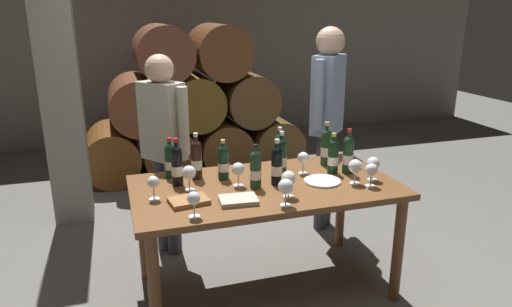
{
  "coord_description": "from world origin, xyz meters",
  "views": [
    {
      "loc": [
        -0.91,
        -2.65,
        1.84
      ],
      "look_at": [
        0.0,
        0.2,
        0.91
      ],
      "focal_mm": 32.6,
      "sensor_mm": 36.0,
      "label": 1
    }
  ],
  "objects_px": {
    "sommelier_presenting": "(327,111)",
    "wine_bottle_2": "(326,147)",
    "wine_bottle_1": "(333,156)",
    "wine_bottle_9": "(280,151)",
    "wine_bottle_4": "(196,159)",
    "wine_glass_2": "(371,170)",
    "wine_bottle_8": "(177,165)",
    "wine_glass_9": "(303,158)",
    "wine_glass_5": "(289,179)",
    "wine_bottle_5": "(256,169)",
    "wine_bottle_0": "(170,160)",
    "dining_table": "(265,197)",
    "wine_glass_0": "(373,164)",
    "wine_bottle_3": "(348,154)",
    "serving_plate": "(322,181)",
    "wine_bottle_6": "(281,156)",
    "leather_ledger": "(238,200)",
    "wine_glass_7": "(286,187)",
    "wine_glass_4": "(238,170)",
    "wine_glass_6": "(189,173)",
    "wine_bottle_10": "(223,162)",
    "taster_seated_left": "(164,139)",
    "wine_glass_1": "(355,167)",
    "tasting_notebook": "(189,201)",
    "wine_bottle_7": "(277,165)",
    "wine_glass_3": "(153,183)"
  },
  "relations": [
    {
      "from": "wine_bottle_1",
      "to": "wine_bottle_9",
      "type": "distance_m",
      "value": 0.37
    },
    {
      "from": "wine_bottle_2",
      "to": "wine_bottle_10",
      "type": "relative_size",
      "value": 1.18
    },
    {
      "from": "dining_table",
      "to": "wine_glass_0",
      "type": "distance_m",
      "value": 0.74
    },
    {
      "from": "wine_bottle_6",
      "to": "leather_ledger",
      "type": "distance_m",
      "value": 0.56
    },
    {
      "from": "wine_bottle_1",
      "to": "wine_bottle_3",
      "type": "xyz_separation_m",
      "value": [
        0.1,
        -0.03,
        0.01
      ]
    },
    {
      "from": "wine_glass_3",
      "to": "leather_ledger",
      "type": "height_order",
      "value": "wine_glass_3"
    },
    {
      "from": "wine_bottle_0",
      "to": "wine_bottle_8",
      "type": "height_order",
      "value": "wine_bottle_8"
    },
    {
      "from": "sommelier_presenting",
      "to": "wine_bottle_2",
      "type": "bearing_deg",
      "value": -116.24
    },
    {
      "from": "wine_bottle_1",
      "to": "wine_glass_6",
      "type": "height_order",
      "value": "wine_bottle_1"
    },
    {
      "from": "wine_bottle_3",
      "to": "serving_plate",
      "type": "distance_m",
      "value": 0.3
    },
    {
      "from": "tasting_notebook",
      "to": "leather_ledger",
      "type": "xyz_separation_m",
      "value": [
        0.28,
        -0.08,
        0.0
      ]
    },
    {
      "from": "wine_glass_6",
      "to": "wine_glass_9",
      "type": "bearing_deg",
      "value": 5.04
    },
    {
      "from": "wine_bottle_7",
      "to": "wine_bottle_8",
      "type": "height_order",
      "value": "wine_bottle_8"
    },
    {
      "from": "sommelier_presenting",
      "to": "wine_bottle_9",
      "type": "bearing_deg",
      "value": -140.66
    },
    {
      "from": "wine_bottle_9",
      "to": "leather_ledger",
      "type": "bearing_deg",
      "value": -132.03
    },
    {
      "from": "wine_glass_6",
      "to": "sommelier_presenting",
      "type": "distance_m",
      "value": 1.46
    },
    {
      "from": "wine_bottle_4",
      "to": "wine_bottle_10",
      "type": "height_order",
      "value": "wine_bottle_4"
    },
    {
      "from": "wine_glass_2",
      "to": "wine_glass_4",
      "type": "height_order",
      "value": "wine_glass_4"
    },
    {
      "from": "wine_glass_4",
      "to": "wine_glass_6",
      "type": "xyz_separation_m",
      "value": [
        -0.31,
        0.02,
        0.0
      ]
    },
    {
      "from": "wine_glass_9",
      "to": "wine_glass_0",
      "type": "bearing_deg",
      "value": -33.54
    },
    {
      "from": "wine_bottle_4",
      "to": "wine_glass_2",
      "type": "bearing_deg",
      "value": -25.02
    },
    {
      "from": "wine_glass_5",
      "to": "wine_glass_9",
      "type": "distance_m",
      "value": 0.44
    },
    {
      "from": "wine_glass_0",
      "to": "sommelier_presenting",
      "type": "height_order",
      "value": "sommelier_presenting"
    },
    {
      "from": "wine_bottle_10",
      "to": "wine_glass_6",
      "type": "distance_m",
      "value": 0.28
    },
    {
      "from": "wine_bottle_1",
      "to": "wine_glass_6",
      "type": "relative_size",
      "value": 1.76
    },
    {
      "from": "wine_bottle_3",
      "to": "wine_glass_2",
      "type": "xyz_separation_m",
      "value": [
        0.02,
        -0.27,
        -0.03
      ]
    },
    {
      "from": "wine_bottle_2",
      "to": "wine_glass_5",
      "type": "distance_m",
      "value": 0.68
    },
    {
      "from": "wine_bottle_9",
      "to": "wine_glass_4",
      "type": "xyz_separation_m",
      "value": [
        -0.36,
        -0.23,
        -0.02
      ]
    },
    {
      "from": "wine_glass_6",
      "to": "sommelier_presenting",
      "type": "bearing_deg",
      "value": 28.76
    },
    {
      "from": "wine_bottle_4",
      "to": "wine_glass_6",
      "type": "bearing_deg",
      "value": -113.5
    },
    {
      "from": "wine_bottle_9",
      "to": "serving_plate",
      "type": "bearing_deg",
      "value": -61.75
    },
    {
      "from": "wine_bottle_3",
      "to": "wine_bottle_5",
      "type": "relative_size",
      "value": 1.09
    },
    {
      "from": "wine_glass_1",
      "to": "wine_glass_5",
      "type": "relative_size",
      "value": 1.0
    },
    {
      "from": "wine_glass_4",
      "to": "wine_glass_5",
      "type": "distance_m",
      "value": 0.36
    },
    {
      "from": "wine_bottle_0",
      "to": "wine_glass_1",
      "type": "xyz_separation_m",
      "value": [
        1.11,
        -0.48,
        -0.01
      ]
    },
    {
      "from": "wine_bottle_0",
      "to": "wine_glass_4",
      "type": "distance_m",
      "value": 0.49
    },
    {
      "from": "wine_bottle_5",
      "to": "dining_table",
      "type": "bearing_deg",
      "value": 24.43
    },
    {
      "from": "wine_glass_2",
      "to": "taster_seated_left",
      "type": "height_order",
      "value": "taster_seated_left"
    },
    {
      "from": "leather_ledger",
      "to": "serving_plate",
      "type": "bearing_deg",
      "value": 19.04
    },
    {
      "from": "wine_bottle_5",
      "to": "wine_bottle_10",
      "type": "distance_m",
      "value": 0.27
    },
    {
      "from": "wine_bottle_5",
      "to": "wine_glass_2",
      "type": "xyz_separation_m",
      "value": [
        0.71,
        -0.2,
        -0.02
      ]
    },
    {
      "from": "wine_bottle_2",
      "to": "wine_glass_7",
      "type": "xyz_separation_m",
      "value": [
        -0.54,
        -0.6,
        -0.02
      ]
    },
    {
      "from": "wine_bottle_2",
      "to": "wine_bottle_8",
      "type": "distance_m",
      "value": 1.09
    },
    {
      "from": "wine_bottle_0",
      "to": "serving_plate",
      "type": "distance_m",
      "value": 1.02
    },
    {
      "from": "wine_bottle_0",
      "to": "wine_glass_5",
      "type": "bearing_deg",
      "value": -41.86
    },
    {
      "from": "wine_bottle_7",
      "to": "wine_bottle_10",
      "type": "distance_m",
      "value": 0.36
    },
    {
      "from": "wine_bottle_3",
      "to": "taster_seated_left",
      "type": "distance_m",
      "value": 1.35
    },
    {
      "from": "wine_bottle_8",
      "to": "wine_glass_9",
      "type": "relative_size",
      "value": 2.02
    },
    {
      "from": "wine_bottle_8",
      "to": "wine_glass_6",
      "type": "distance_m",
      "value": 0.13
    },
    {
      "from": "wine_bottle_2",
      "to": "wine_glass_3",
      "type": "height_order",
      "value": "wine_bottle_2"
    }
  ]
}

